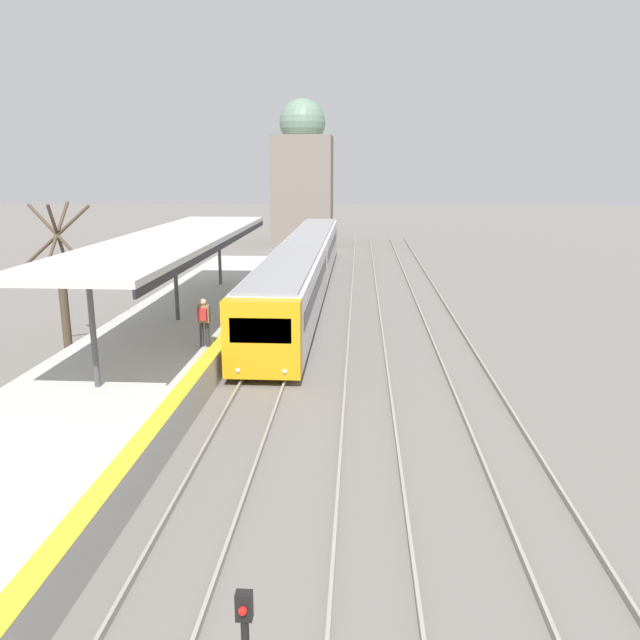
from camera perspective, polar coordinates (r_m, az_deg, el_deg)
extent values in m
cube|color=beige|center=(25.10, -13.25, 7.26)|extent=(4.00, 19.68, 0.20)
cube|color=black|center=(24.63, -8.82, 6.83)|extent=(0.08, 19.68, 0.24)
cylinder|color=#47474C|center=(18.10, -20.04, -1.02)|extent=(0.16, 0.16, 3.15)
cylinder|color=#47474C|center=(25.33, -13.04, 3.50)|extent=(0.16, 0.16, 3.15)
cylinder|color=#47474C|center=(32.86, -9.18, 5.96)|extent=(0.16, 0.16, 3.15)
cylinder|color=#2D2D33|center=(21.55, -10.76, -1.30)|extent=(0.14, 0.14, 0.85)
cylinder|color=#2D2D33|center=(21.50, -10.24, -1.31)|extent=(0.14, 0.14, 0.85)
cube|color=olive|center=(21.35, -10.58, 0.57)|extent=(0.40, 0.22, 0.60)
sphere|color=tan|center=(21.26, -10.63, 1.63)|extent=(0.22, 0.22, 0.22)
cube|color=#B22828|center=(21.16, -10.71, 0.50)|extent=(0.30, 0.18, 0.40)
cube|color=gold|center=(20.31, -5.31, -1.72)|extent=(2.55, 0.70, 2.57)
cube|color=black|center=(19.90, -5.48, -0.98)|extent=(1.99, 0.04, 0.82)
sphere|color=#EFEACC|center=(20.41, -7.53, -4.59)|extent=(0.16, 0.16, 0.16)
sphere|color=#EFEACC|center=(20.17, -3.24, -4.71)|extent=(0.16, 0.16, 0.16)
cube|color=silver|center=(28.05, -2.81, 2.64)|extent=(2.55, 15.33, 2.57)
cube|color=gray|center=(27.82, -2.85, 5.36)|extent=(2.25, 15.03, 0.12)
cube|color=black|center=(28.00, -2.82, 3.21)|extent=(2.57, 14.11, 0.67)
cylinder|color=black|center=(23.69, -6.72, -2.52)|extent=(0.12, 0.70, 0.70)
cylinder|color=black|center=(23.41, -1.49, -2.63)|extent=(0.12, 0.70, 0.70)
cylinder|color=black|center=(33.27, -3.70, 2.28)|extent=(0.12, 0.70, 0.70)
cylinder|color=black|center=(33.06, 0.03, 2.23)|extent=(0.12, 0.70, 0.70)
cube|color=silver|center=(43.48, -0.52, 6.62)|extent=(2.55, 15.33, 2.57)
cube|color=gray|center=(43.34, -0.52, 8.38)|extent=(2.25, 15.03, 0.12)
cube|color=black|center=(43.45, -0.52, 6.99)|extent=(2.57, 14.11, 0.67)
cylinder|color=black|center=(38.85, -2.64, 3.95)|extent=(0.12, 0.70, 0.70)
cylinder|color=black|center=(38.67, 0.56, 3.92)|extent=(0.12, 0.70, 0.70)
cylinder|color=black|center=(48.65, -1.37, 5.95)|extent=(0.12, 0.70, 0.70)
cylinder|color=black|center=(48.51, 1.20, 5.93)|extent=(0.12, 0.70, 0.70)
cube|color=black|center=(8.14, -6.95, -24.51)|extent=(0.20, 0.14, 0.36)
sphere|color=red|center=(8.07, -7.08, -24.90)|extent=(0.11, 0.11, 0.11)
cube|color=slate|center=(58.40, -1.59, 11.71)|extent=(5.36, 5.36, 9.76)
sphere|color=slate|center=(58.49, -1.63, 17.61)|extent=(4.13, 4.13, 4.13)
cylinder|color=#4C3D2D|center=(25.26, -22.30, 0.82)|extent=(0.32, 0.32, 3.49)
cylinder|color=#4C3D2D|center=(24.83, -22.90, 7.25)|extent=(0.41, 1.65, 2.29)
cylinder|color=#4C3D2D|center=(24.84, -22.89, 7.16)|extent=(2.63, 0.12, 2.23)
cylinder|color=#4C3D2D|center=(24.83, -22.90, 7.25)|extent=(0.41, 1.65, 2.29)
cylinder|color=#4C3D2D|center=(24.84, -22.89, 7.16)|extent=(2.51, 1.01, 2.23)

